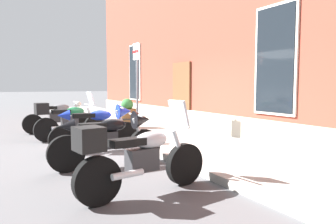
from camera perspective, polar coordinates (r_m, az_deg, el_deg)
name	(u,v)px	position (r m, az deg, el deg)	size (l,w,h in m)	color
ground_plane	(132,146)	(8.04, -6.43, -6.14)	(140.00, 140.00, 0.00)	#4C4C4F
sidewalk	(179,139)	(8.62, 1.96, -4.90)	(26.60, 2.71, 0.14)	gray
brick_pub_facade	(304,13)	(11.98, 23.26, 16.04)	(20.60, 7.09, 7.87)	brown
motorcycle_grey_naked	(59,117)	(10.87, -18.99, -0.91)	(0.62, 2.16, 0.98)	black
motorcycle_green_touring	(68,120)	(9.23, -17.55, -1.40)	(0.62, 2.02, 1.34)	black
motorcycle_blue_sport	(100,126)	(7.57, -12.16, -2.43)	(0.62, 2.12, 1.08)	black
motorcycle_black_sport	(112,137)	(6.06, -10.06, -4.40)	(0.62, 2.17, 1.03)	black
motorcycle_silver_touring	(138,157)	(4.41, -5.35, -8.05)	(0.70, 2.07, 1.31)	black
parking_sign	(137,76)	(8.69, -5.61, 6.44)	(0.36, 0.07, 2.54)	#4C4C51
barrel_planter	(127,115)	(10.45, -7.32, -0.61)	(0.63, 0.63, 0.96)	brown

